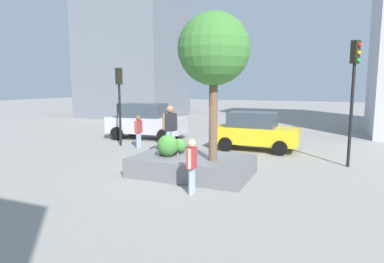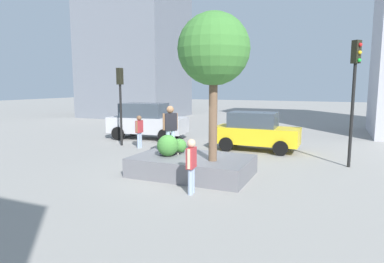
{
  "view_description": "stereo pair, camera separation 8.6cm",
  "coord_description": "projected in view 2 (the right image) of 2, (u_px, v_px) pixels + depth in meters",
  "views": [
    {
      "loc": [
        4.96,
        -10.63,
        3.16
      ],
      "look_at": [
        0.45,
        -0.07,
        1.57
      ],
      "focal_mm": 31.0,
      "sensor_mm": 36.0,
      "label": 1
    },
    {
      "loc": [
        5.04,
        -10.59,
        3.16
      ],
      "look_at": [
        0.45,
        -0.07,
        1.57
      ],
      "focal_mm": 31.0,
      "sensor_mm": 36.0,
      "label": 2
    }
  ],
  "objects": [
    {
      "name": "traffic_light_median",
      "position": [
        120.0,
        93.0,
        17.26
      ],
      "size": [
        0.36,
        0.32,
        4.06
      ],
      "color": "black",
      "rests_on": "ground"
    },
    {
      "name": "pedestrian_crossing",
      "position": [
        139.0,
        129.0,
        16.81
      ],
      "size": [
        0.26,
        0.56,
        1.66
      ],
      "color": "#8C9EB7",
      "rests_on": "ground"
    },
    {
      "name": "planter_ledge",
      "position": [
        192.0,
        166.0,
        11.76
      ],
      "size": [
        4.11,
        2.56,
        0.67
      ],
      "primitive_type": "cube",
      "color": "slate",
      "rests_on": "ground"
    },
    {
      "name": "bystander_watching",
      "position": [
        191.0,
        162.0,
        9.63
      ],
      "size": [
        0.25,
        0.55,
        1.64
      ],
      "color": "#8C9EB7",
      "rests_on": "ground"
    },
    {
      "name": "hedge_clump",
      "position": [
        168.0,
        145.0,
        11.77
      ],
      "size": [
        0.77,
        0.77,
        0.77
      ],
      "primitive_type": "sphere",
      "color": "#3D7A33",
      "rests_on": "planter_ledge"
    },
    {
      "name": "ground_plane",
      "position": [
        181.0,
        173.0,
        12.05
      ],
      "size": [
        120.0,
        120.0,
        0.0
      ],
      "primitive_type": "plane",
      "color": "gray"
    },
    {
      "name": "skateboard",
      "position": [
        171.0,
        153.0,
        12.06
      ],
      "size": [
        0.73,
        0.7,
        0.07
      ],
      "color": "black",
      "rests_on": "planter_ledge"
    },
    {
      "name": "sedan_parked",
      "position": [
        147.0,
        121.0,
        19.72
      ],
      "size": [
        4.74,
        2.54,
        2.12
      ],
      "color": "#B7B7BC",
      "rests_on": "ground"
    },
    {
      "name": "plaza_tree",
      "position": [
        214.0,
        50.0,
        10.6
      ],
      "size": [
        2.33,
        2.33,
        4.83
      ],
      "color": "brown",
      "rests_on": "planter_ledge"
    },
    {
      "name": "boxwood_shrub",
      "position": [
        179.0,
        146.0,
        12.36
      ],
      "size": [
        0.53,
        0.53,
        0.53
      ],
      "primitive_type": "sphere",
      "color": "#3D7A33",
      "rests_on": "planter_ledge"
    },
    {
      "name": "skateboarder",
      "position": [
        170.0,
        126.0,
        11.92
      ],
      "size": [
        0.44,
        0.47,
        1.7
      ],
      "color": "#8C9EB7",
      "rests_on": "skateboard"
    },
    {
      "name": "taxi_cab",
      "position": [
        256.0,
        131.0,
        16.21
      ],
      "size": [
        4.03,
        1.9,
        1.87
      ],
      "color": "gold",
      "rests_on": "ground"
    },
    {
      "name": "traffic_light_corner",
      "position": [
        354.0,
        82.0,
        12.51
      ],
      "size": [
        0.37,
        0.37,
        4.83
      ],
      "color": "black",
      "rests_on": "ground"
    }
  ]
}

